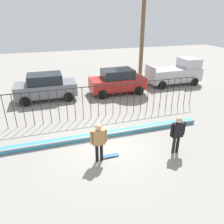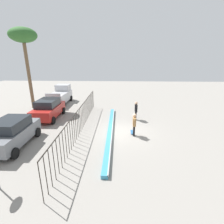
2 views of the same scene
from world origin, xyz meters
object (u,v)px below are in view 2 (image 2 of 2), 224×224
(parked_car_red, at_px, (48,109))
(pickup_truck, at_px, (61,95))
(skateboarder, at_px, (134,123))
(palm_tree_tall, at_px, (23,38))
(parked_car_gray, at_px, (12,133))
(camera_operator, at_px, (136,109))
(skateboard, at_px, (132,132))

(parked_car_red, bearing_deg, pickup_truck, 8.97)
(skateboarder, xyz_separation_m, palm_tree_tall, (6.98, 11.28, 6.58))
(skateboarder, relative_size, parked_car_gray, 0.41)
(camera_operator, xyz_separation_m, parked_car_gray, (-5.32, 8.69, -0.10))
(pickup_truck, bearing_deg, parked_car_red, -170.91)
(skateboard, xyz_separation_m, camera_operator, (2.94, -0.55, 1.01))
(camera_operator, height_order, palm_tree_tall, palm_tree_tall)
(camera_operator, relative_size, parked_car_red, 0.42)
(parked_car_red, relative_size, palm_tree_tall, 0.49)
(skateboarder, height_order, camera_operator, camera_operator)
(palm_tree_tall, bearing_deg, parked_car_red, -136.40)
(camera_operator, bearing_deg, parked_car_gray, 0.77)
(skateboarder, relative_size, palm_tree_tall, 0.20)
(skateboard, height_order, parked_car_red, parked_car_red)
(parked_car_red, xyz_separation_m, palm_tree_tall, (3.45, 3.28, 6.67))
(skateboard, bearing_deg, parked_car_red, 72.98)
(skateboarder, distance_m, parked_car_gray, 8.45)
(camera_operator, bearing_deg, skateboarder, 51.76)
(camera_operator, height_order, parked_car_gray, parked_car_gray)
(skateboarder, xyz_separation_m, pickup_truck, (9.25, 8.72, -0.03))
(skateboarder, height_order, skateboard, skateboarder)
(camera_operator, bearing_deg, skateboard, 48.62)
(camera_operator, xyz_separation_m, pickup_truck, (5.81, 9.18, -0.03))
(pickup_truck, distance_m, palm_tree_tall, 7.44)
(skateboarder, height_order, parked_car_gray, parked_car_gray)
(skateboarder, relative_size, camera_operator, 0.99)
(palm_tree_tall, bearing_deg, parked_car_gray, -161.07)
(skateboarder, bearing_deg, parked_car_gray, 125.34)
(camera_operator, height_order, pickup_truck, pickup_truck)
(parked_car_red, bearing_deg, parked_car_gray, 179.12)
(skateboarder, distance_m, pickup_truck, 12.71)
(parked_car_red, bearing_deg, palm_tree_tall, 45.30)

